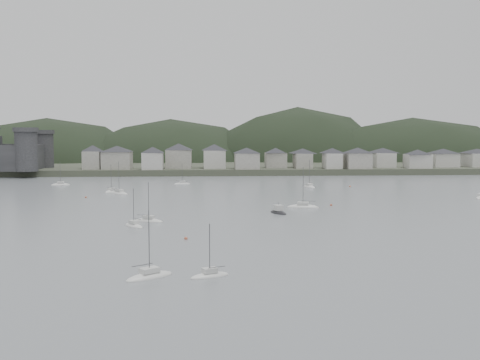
{
  "coord_description": "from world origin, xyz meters",
  "views": [
    {
      "loc": [
        -11.28,
        -100.08,
        20.47
      ],
      "look_at": [
        0.0,
        75.0,
        6.0
      ],
      "focal_mm": 42.71,
      "sensor_mm": 36.0,
      "label": 1
    }
  ],
  "objects": [
    {
      "name": "moored_fleet",
      "position": [
        -17.7,
        52.34,
        0.18
      ],
      "size": [
        247.72,
        154.56,
        11.96
      ],
      "color": "silver",
      "rests_on": "ground"
    },
    {
      "name": "ground",
      "position": [
        0.0,
        0.0,
        0.0
      ],
      "size": [
        900.0,
        900.0,
        0.0
      ],
      "primitive_type": "plane",
      "color": "slate",
      "rests_on": "ground"
    },
    {
      "name": "waterfront_town",
      "position": [
        50.59,
        183.34,
        8.66
      ],
      "size": [
        451.48,
        28.46,
        12.92
      ],
      "color": "gray",
      "rests_on": "far_shore_land"
    },
    {
      "name": "sailboat_lead",
      "position": [
        -43.21,
        99.15,
        0.18
      ],
      "size": [
        4.95,
        7.92,
        10.35
      ],
      "rotation": [
        0.0,
        0.0,
        2.78
      ],
      "color": "silver",
      "rests_on": "ground"
    },
    {
      "name": "far_shore_land",
      "position": [
        0.0,
        295.0,
        1.5
      ],
      "size": [
        900.0,
        250.0,
        3.0
      ],
      "primitive_type": "cube",
      "color": "#383D2D",
      "rests_on": "ground"
    },
    {
      "name": "forested_ridge",
      "position": [
        4.83,
        269.4,
        -11.28
      ],
      "size": [
        851.55,
        103.94,
        102.57
      ],
      "color": "black",
      "rests_on": "ground"
    },
    {
      "name": "motor_launch_far",
      "position": [
        7.79,
        43.48,
        0.3
      ],
      "size": [
        4.9,
        7.27,
        3.66
      ],
      "rotation": [
        0.0,
        0.0,
        3.54
      ],
      "color": "black",
      "rests_on": "ground"
    },
    {
      "name": "mooring_buoys",
      "position": [
        20.48,
        50.16,
        0.15
      ],
      "size": [
        127.2,
        126.01,
        0.7
      ],
      "color": "#B4573C",
      "rests_on": "ground"
    }
  ]
}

